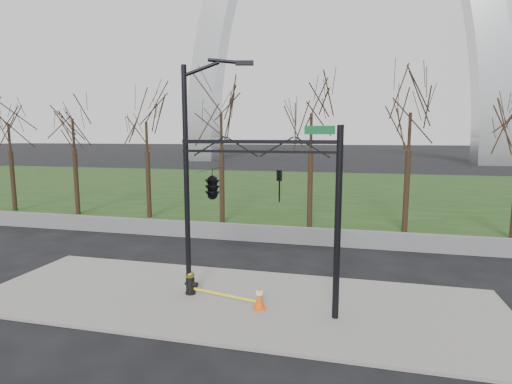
% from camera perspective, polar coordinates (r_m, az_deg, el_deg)
% --- Properties ---
extents(ground, '(500.00, 500.00, 0.00)m').
position_cam_1_polar(ground, '(14.40, -3.26, -15.27)').
color(ground, black).
rests_on(ground, ground).
extents(sidewalk, '(18.00, 6.00, 0.10)m').
position_cam_1_polar(sidewalk, '(14.38, -3.26, -15.09)').
color(sidewalk, slate).
rests_on(sidewalk, ground).
extents(grass_strip, '(120.00, 40.00, 0.06)m').
position_cam_1_polar(grass_strip, '(43.20, 8.41, 0.38)').
color(grass_strip, '#183714').
rests_on(grass_strip, ground).
extents(guardrail, '(60.00, 0.30, 0.90)m').
position_cam_1_polar(guardrail, '(21.65, 2.94, -6.01)').
color(guardrail, '#59595B').
rests_on(guardrail, ground).
extents(gateway_arch, '(66.00, 6.00, 65.00)m').
position_cam_1_polar(gateway_arch, '(91.74, 11.76, 24.83)').
color(gateway_arch, silver).
rests_on(gateway_arch, ground).
extents(tree_row, '(43.10, 4.00, 7.72)m').
position_cam_1_polar(tree_row, '(25.28, 1.47, 3.85)').
color(tree_row, black).
rests_on(tree_row, ground).
extents(fire_hydrant, '(0.57, 0.37, 0.90)m').
position_cam_1_polar(fire_hydrant, '(14.80, -9.27, -12.57)').
color(fire_hydrant, black).
rests_on(fire_hydrant, sidewalk).
extents(traffic_cone, '(0.49, 0.49, 0.76)m').
position_cam_1_polar(traffic_cone, '(13.48, 0.48, -14.72)').
color(traffic_cone, '#ED500C').
rests_on(traffic_cone, sidewalk).
extents(street_light, '(2.35, 0.74, 8.21)m').
position_cam_1_polar(street_light, '(13.83, -8.96, 3.79)').
color(street_light, black).
rests_on(street_light, ground).
extents(traffic_signal_mast, '(5.10, 2.50, 6.00)m').
position_cam_1_polar(traffic_signal_mast, '(12.74, -3.01, 1.05)').
color(traffic_signal_mast, black).
rests_on(traffic_signal_mast, ground).
extents(caution_tape, '(2.70, 0.63, 0.46)m').
position_cam_1_polar(caution_tape, '(14.17, -4.76, -14.27)').
color(caution_tape, '#FDEA0D').
rests_on(caution_tape, ground).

